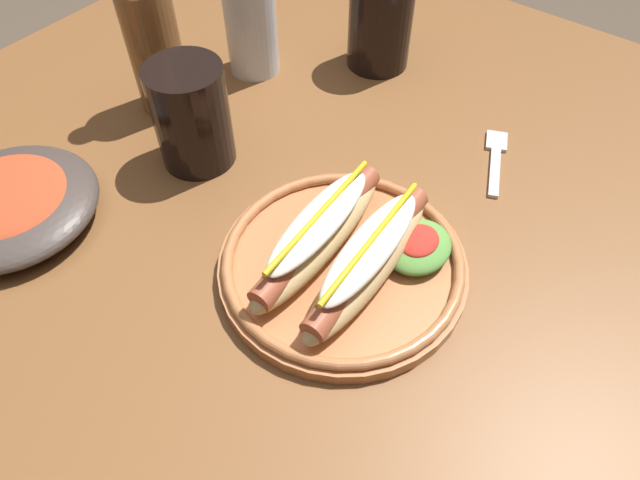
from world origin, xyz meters
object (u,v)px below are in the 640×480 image
object	(u,v)px
fork	(495,157)
glass_bottle	(153,41)
hot_dog_plate	(346,256)
soda_cup	(192,116)
side_bowl	(9,204)
water_cup	(251,26)
extra_cup	(380,23)

from	to	relation	value
fork	glass_bottle	size ratio (longest dim) A/B	0.47
hot_dog_plate	soda_cup	distance (m)	0.26
soda_cup	glass_bottle	bearing A→B (deg)	65.70
soda_cup	side_bowl	size ratio (longest dim) A/B	0.66
fork	water_cup	world-z (taller)	water_cup
water_cup	extra_cup	bearing A→B (deg)	-47.80
soda_cup	water_cup	bearing A→B (deg)	21.36
extra_cup	soda_cup	bearing A→B (deg)	168.78
fork	water_cup	distance (m)	0.38
hot_dog_plate	soda_cup	size ratio (longest dim) A/B	2.04
fork	water_cup	size ratio (longest dim) A/B	0.86
water_cup	glass_bottle	world-z (taller)	glass_bottle
hot_dog_plate	extra_cup	world-z (taller)	extra_cup
hot_dog_plate	extra_cup	distance (m)	0.39
side_bowl	fork	bearing A→B (deg)	-42.52
soda_cup	hot_dog_plate	bearing A→B (deg)	-97.64
extra_cup	side_bowl	distance (m)	0.54
hot_dog_plate	fork	distance (m)	0.26
extra_cup	hot_dog_plate	bearing A→B (deg)	-151.04
fork	extra_cup	size ratio (longest dim) A/B	0.93
fork	soda_cup	size ratio (longest dim) A/B	0.91
fork	water_cup	xyz separation A→B (m)	(-0.04, 0.37, 0.07)
soda_cup	water_cup	world-z (taller)	water_cup
glass_bottle	soda_cup	bearing A→B (deg)	-114.30
hot_dog_plate	extra_cup	bearing A→B (deg)	28.96
water_cup	side_bowl	bearing A→B (deg)	177.19
extra_cup	glass_bottle	world-z (taller)	glass_bottle
fork	extra_cup	bearing A→B (deg)	46.12
fork	soda_cup	world-z (taller)	soda_cup
soda_cup	side_bowl	distance (m)	0.23
fork	side_bowl	size ratio (longest dim) A/B	0.60
extra_cup	fork	bearing A→B (deg)	-109.87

